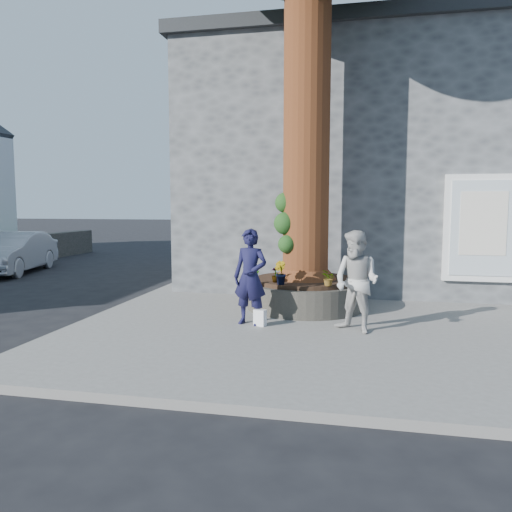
% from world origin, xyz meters
% --- Properties ---
extents(ground, '(120.00, 120.00, 0.00)m').
position_xyz_m(ground, '(0.00, 0.00, 0.00)').
color(ground, black).
rests_on(ground, ground).
extents(pavement, '(9.00, 8.00, 0.12)m').
position_xyz_m(pavement, '(1.50, 1.00, 0.06)').
color(pavement, slate).
rests_on(pavement, ground).
extents(yellow_line, '(0.10, 30.00, 0.01)m').
position_xyz_m(yellow_line, '(-3.05, 1.00, 0.00)').
color(yellow_line, yellow).
rests_on(yellow_line, ground).
extents(stone_shop, '(10.30, 8.30, 6.30)m').
position_xyz_m(stone_shop, '(2.50, 7.20, 3.16)').
color(stone_shop, '#494C4D').
rests_on(stone_shop, ground).
extents(planter, '(2.30, 2.30, 0.60)m').
position_xyz_m(planter, '(0.80, 2.00, 0.41)').
color(planter, black).
rests_on(planter, pavement).
extents(man, '(0.67, 0.51, 1.65)m').
position_xyz_m(man, '(0.03, 0.45, 0.95)').
color(man, black).
rests_on(man, pavement).
extents(woman, '(1.02, 0.97, 1.65)m').
position_xyz_m(woman, '(1.82, 0.30, 0.95)').
color(woman, '#B5B3AD').
rests_on(woman, pavement).
extents(shopping_bag, '(0.23, 0.17, 0.28)m').
position_xyz_m(shopping_bag, '(0.21, 0.37, 0.26)').
color(shopping_bag, white).
rests_on(shopping_bag, pavement).
extents(car_silver, '(2.27, 4.17, 1.30)m').
position_xyz_m(car_silver, '(-8.98, 6.04, 0.65)').
color(car_silver, '#A3A4AA').
rests_on(car_silver, ground).
extents(plant_a, '(0.25, 0.24, 0.39)m').
position_xyz_m(plant_a, '(-0.05, 1.15, 0.92)').
color(plant_a, gray).
rests_on(plant_a, planter).
extents(plant_b, '(0.33, 0.33, 0.43)m').
position_xyz_m(plant_b, '(0.43, 1.15, 0.94)').
color(plant_b, gray).
rests_on(plant_b, planter).
extents(plant_c, '(0.23, 0.23, 0.30)m').
position_xyz_m(plant_c, '(0.31, 1.38, 0.87)').
color(plant_c, gray).
rests_on(plant_c, planter).
extents(plant_d, '(0.32, 0.33, 0.29)m').
position_xyz_m(plant_d, '(1.32, 1.15, 0.86)').
color(plant_d, gray).
rests_on(plant_d, planter).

